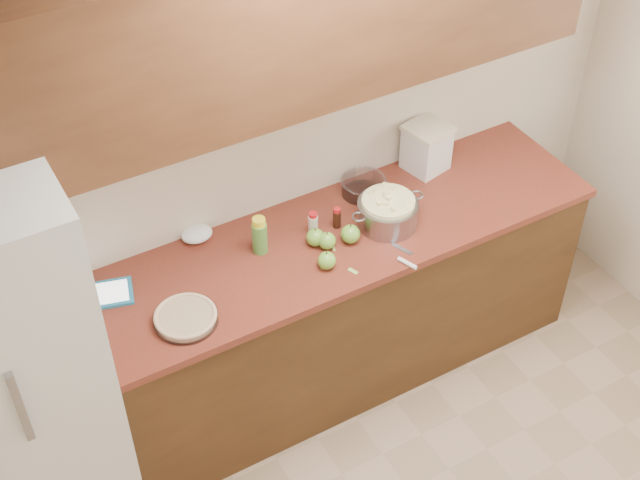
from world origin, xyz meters
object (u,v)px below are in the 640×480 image
pie (186,318)px  flour_canister (426,147)px  colander (388,212)px  tablet (107,294)px

pie → flour_canister: bearing=14.5°
pie → colander: 1.05m
pie → flour_canister: 1.48m
colander → flour_canister: size_ratio=1.54×
flour_canister → tablet: bearing=-177.7°
flour_canister → tablet: size_ratio=0.97×
flour_canister → colander: bearing=-146.2°
flour_canister → pie: bearing=-165.5°
pie → tablet: bearing=127.1°
pie → tablet: (-0.23, 0.30, -0.01)m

